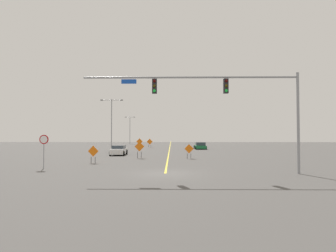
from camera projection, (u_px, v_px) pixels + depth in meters
ground at (165, 174)px, 20.28m from camera, size 166.47×166.47×0.00m
road_centre_stripe at (170, 146)px, 66.49m from camera, size 0.16×92.48×0.01m
traffic_signal_assembly at (224, 95)px, 20.37m from camera, size 15.59×0.44×7.28m
stop_sign at (44, 145)px, 23.30m from camera, size 0.76×0.07×2.78m
street_lamp_mid_right at (130, 128)px, 83.08m from camera, size 2.96×0.24×8.05m
street_lamp_far_right at (112, 120)px, 50.79m from camera, size 4.05×0.24×9.15m
construction_sign_median_far at (150, 142)px, 60.91m from camera, size 1.26×0.30×1.87m
construction_sign_median_near at (139, 148)px, 33.47m from camera, size 1.15×0.19×1.95m
construction_sign_right_shoulder at (140, 142)px, 61.21m from camera, size 1.38×0.12×1.95m
construction_sign_left_shoulder at (189, 149)px, 33.01m from camera, size 1.09×0.14×1.68m
construction_sign_left_lane at (93, 152)px, 27.80m from camera, size 1.09×0.21×1.71m
car_green_passing at (200, 146)px, 54.01m from camera, size 2.20×4.44×1.33m
car_white_mid at (119, 150)px, 38.77m from camera, size 2.06×4.20×1.31m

